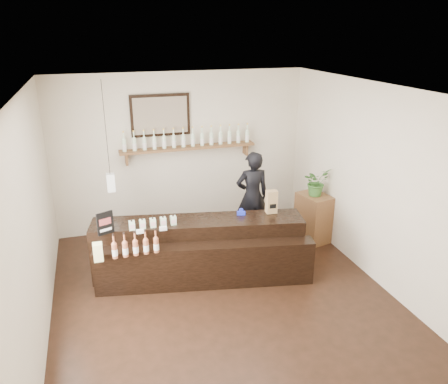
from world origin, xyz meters
TOP-DOWN VIEW (x-y plane):
  - ground at (0.00, 0.00)m, footprint 5.00×5.00m
  - room_shell at (0.00, 0.00)m, footprint 5.00×5.00m
  - back_wall_decor at (-0.14, 2.37)m, footprint 2.66×0.96m
  - counter at (-0.16, 0.59)m, footprint 3.12×1.39m
  - promo_sign at (-1.45, 0.61)m, footprint 0.22×0.11m
  - paper_bag at (0.97, 0.64)m, footprint 0.17×0.13m
  - tape_dispenser at (0.50, 0.68)m, footprint 0.13×0.08m
  - side_cabinet at (2.00, 1.17)m, footprint 0.53×0.65m
  - potted_plant at (2.00, 1.17)m, footprint 0.52×0.48m
  - shopkeeper at (1.01, 1.55)m, footprint 0.67×0.46m

SIDE VIEW (x-z plane):
  - ground at x=0.00m, z-range 0.00..0.00m
  - counter at x=-0.16m, z-range -0.10..0.91m
  - side_cabinet at x=2.00m, z-range 0.00..0.83m
  - shopkeeper at x=1.01m, z-range 0.00..1.77m
  - tape_dispenser at x=0.50m, z-range 0.85..0.95m
  - promo_sign at x=-1.45m, z-range 0.86..1.18m
  - paper_bag at x=0.97m, z-range 0.86..1.21m
  - potted_plant at x=2.00m, z-range 0.83..1.30m
  - room_shell at x=0.00m, z-range -0.80..4.20m
  - back_wall_decor at x=-0.14m, z-range 0.91..2.60m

